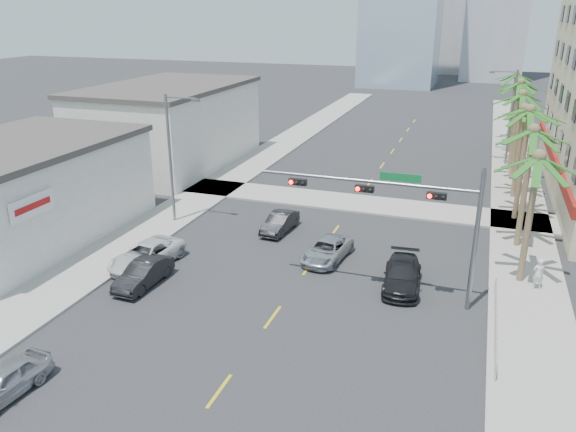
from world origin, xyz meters
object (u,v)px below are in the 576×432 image
(car_parked_far, at_px, (146,255))
(car_lane_right, at_px, (402,275))
(car_parked_near, at_px, (2,381))
(traffic_signal_mast, at_px, (410,208))
(car_parked_mid, at_px, (143,274))
(pedestrian, at_px, (538,274))
(car_lane_center, at_px, (327,250))
(car_lane_left, at_px, (280,222))

(car_parked_far, relative_size, car_lane_right, 1.07)
(car_parked_near, distance_m, car_parked_far, 12.16)
(car_parked_far, bearing_deg, traffic_signal_mast, 10.72)
(car_parked_mid, relative_size, car_parked_far, 0.81)
(car_parked_mid, relative_size, pedestrian, 2.38)
(traffic_signal_mast, xyz_separation_m, car_parked_mid, (-13.66, -3.05, -4.39))
(traffic_signal_mast, distance_m, car_lane_center, 7.58)
(car_lane_right, bearing_deg, car_lane_left, 144.03)
(car_parked_near, relative_size, pedestrian, 2.35)
(traffic_signal_mast, bearing_deg, pedestrian, 26.58)
(traffic_signal_mast, distance_m, car_parked_mid, 14.66)
(car_lane_left, bearing_deg, traffic_signal_mast, -32.02)
(traffic_signal_mast, distance_m, car_lane_right, 4.60)
(car_lane_left, distance_m, car_lane_center, 5.41)
(car_parked_mid, distance_m, car_lane_center, 10.77)
(traffic_signal_mast, bearing_deg, car_parked_far, -176.52)
(car_lane_center, relative_size, car_lane_right, 0.94)
(car_parked_far, xyz_separation_m, pedestrian, (21.45, 4.21, 0.30))
(car_parked_near, distance_m, car_parked_mid, 9.95)
(car_lane_left, height_order, pedestrian, pedestrian)
(car_parked_near, distance_m, car_lane_center, 18.53)
(car_parked_mid, xyz_separation_m, pedestrian, (20.27, 6.36, 0.34))
(traffic_signal_mast, relative_size, car_parked_far, 2.18)
(car_parked_far, distance_m, car_lane_right, 14.72)
(car_lane_left, bearing_deg, car_parked_near, -97.99)
(car_parked_near, xyz_separation_m, car_lane_left, (4.27, 19.82, -0.04))
(car_parked_near, relative_size, car_lane_left, 1.03)
(car_parked_near, bearing_deg, car_parked_mid, 95.33)
(car_parked_far, relative_size, car_lane_center, 1.14)
(car_parked_near, relative_size, car_lane_right, 0.85)
(car_lane_left, bearing_deg, car_lane_center, -34.17)
(car_parked_far, height_order, car_lane_right, car_parked_far)
(car_parked_mid, bearing_deg, car_lane_center, 39.14)
(traffic_signal_mast, distance_m, car_lane_left, 12.36)
(traffic_signal_mast, height_order, car_lane_right, traffic_signal_mast)
(car_parked_mid, distance_m, car_parked_far, 2.45)
(car_parked_far, bearing_deg, car_lane_left, 61.73)
(traffic_signal_mast, relative_size, pedestrian, 6.45)
(car_parked_mid, height_order, car_parked_far, car_parked_far)
(car_parked_far, bearing_deg, car_parked_mid, -54.17)
(car_lane_left, xyz_separation_m, car_lane_center, (4.24, -3.35, -0.02))
(car_parked_mid, xyz_separation_m, car_lane_right, (13.37, 4.46, 0.02))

